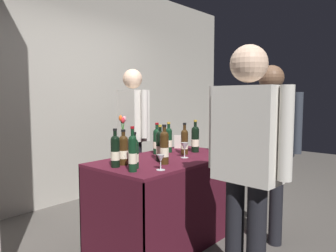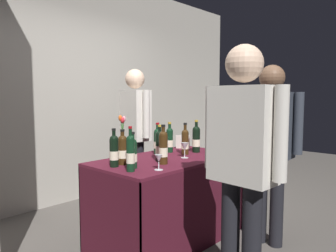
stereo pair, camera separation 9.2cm
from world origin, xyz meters
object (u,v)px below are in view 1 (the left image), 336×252
display_bottle_0 (157,141)px  taster_foreground_right (270,138)px  tasting_table (168,184)px  vendor_presenter (133,126)px  wine_glass_near_taster (161,159)px  wine_glass_near_vendor (214,141)px  featured_wine_bottle (133,153)px  flower_vase (122,147)px  wine_glass_mid (185,147)px

display_bottle_0 → taster_foreground_right: 1.07m
tasting_table → vendor_presenter: vendor_presenter is taller
display_bottle_0 → vendor_presenter: (0.29, 0.66, 0.09)m
wine_glass_near_taster → taster_foreground_right: taster_foreground_right is taller
wine_glass_near_vendor → display_bottle_0: bearing=147.2°
taster_foreground_right → wine_glass_near_vendor: bearing=-8.0°
wine_glass_near_vendor → featured_wine_bottle: bearing=-177.8°
flower_vase → tasting_table: bearing=-28.9°
wine_glass_mid → vendor_presenter: 1.04m
display_bottle_0 → flower_vase: (-0.47, -0.01, -0.01)m
wine_glass_near_taster → flower_vase: 0.50m
wine_glass_near_vendor → taster_foreground_right: bearing=-93.9°
flower_vase → wine_glass_mid: bearing=-33.3°
wine_glass_near_vendor → flower_vase: 1.04m
tasting_table → flower_vase: 0.57m
featured_wine_bottle → wine_glass_near_vendor: bearing=2.2°
featured_wine_bottle → wine_glass_near_taster: bearing=-34.9°
featured_wine_bottle → wine_glass_near_taster: featured_wine_bottle is taller
wine_glass_near_taster → flower_vase: flower_vase is taller
vendor_presenter → tasting_table: bearing=-13.7°
display_bottle_0 → flower_vase: bearing=-178.6°
featured_wine_bottle → wine_glass_near_vendor: featured_wine_bottle is taller
wine_glass_near_vendor → wine_glass_mid: wine_glass_near_vendor is taller
wine_glass_near_taster → vendor_presenter: vendor_presenter is taller
vendor_presenter → wine_glass_mid: bearing=-5.7°
tasting_table → taster_foreground_right: bearing=-52.5°
featured_wine_bottle → wine_glass_near_vendor: size_ratio=2.39×
wine_glass_mid → vendor_presenter: size_ratio=0.08×
display_bottle_0 → flower_vase: size_ratio=0.77×
tasting_table → featured_wine_bottle: featured_wine_bottle is taller
vendor_presenter → taster_foreground_right: 1.63m
tasting_table → wine_glass_near_taster: 0.60m
wine_glass_mid → flower_vase: bearing=146.7°
tasting_table → featured_wine_bottle: (-0.60, -0.16, 0.39)m
wine_glass_mid → wine_glass_near_taster: (-0.53, -0.18, -0.02)m
wine_glass_near_vendor → wine_glass_mid: bearing=179.6°
display_bottle_0 → wine_glass_mid: 0.33m
vendor_presenter → wine_glass_near_vendor: bearing=22.5°
display_bottle_0 → wine_glass_near_taster: size_ratio=2.59×
wine_glass_near_vendor → wine_glass_near_taster: size_ratio=1.20×
display_bottle_0 → wine_glass_near_vendor: bearing=-32.8°
display_bottle_0 → tasting_table: bearing=-111.2°
taster_foreground_right → flower_vase: bearing=40.8°
wine_glass_mid → vendor_presenter: bearing=75.0°
featured_wine_bottle → display_bottle_0: (0.68, 0.38, -0.01)m
tasting_table → featured_wine_bottle: size_ratio=4.07×
wine_glass_mid → featured_wine_bottle: bearing=-175.9°
wine_glass_near_vendor → flower_vase: (-0.99, 0.32, 0.02)m
display_bottle_0 → wine_glass_near_taster: display_bottle_0 is taller
tasting_table → featured_wine_bottle: bearing=-164.8°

